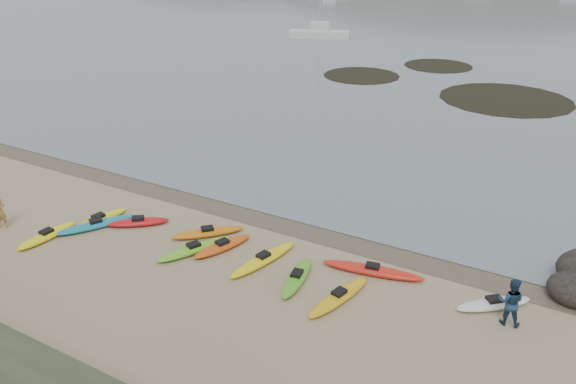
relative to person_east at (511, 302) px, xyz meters
The scene contains 6 objects.
ground 11.29m from the person_east, 164.06° to the left, with size 600.00×600.00×0.00m, color tan.
wet_sand 11.21m from the person_east, 165.54° to the left, with size 60.00×60.00×0.00m, color brown.
kayaks 11.70m from the person_east, behind, with size 20.76×7.55×0.34m.
person_east is the anchor object (origin of this frame).
kelp_mats 35.23m from the person_east, 107.82° to the left, with size 22.98×18.85×0.04m.
moored_boats 84.77m from the person_east, 95.45° to the left, with size 106.89×70.43×1.23m.
Camera 1 is at (11.97, -21.26, 12.89)m, focal length 35.00 mm.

